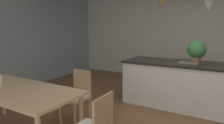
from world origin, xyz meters
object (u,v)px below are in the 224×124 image
object	(u,v)px
dining_table	(15,92)
chair_far_right	(77,94)
potted_plant_on_island	(197,50)
kitchen_island	(179,84)

from	to	relation	value
dining_table	chair_far_right	world-z (taller)	chair_far_right
chair_far_right	potted_plant_on_island	size ratio (longest dim) A/B	1.99
kitchen_island	potted_plant_on_island	xyz separation A→B (m)	(0.28, -0.00, 0.69)
dining_table	kitchen_island	size ratio (longest dim) A/B	0.90
dining_table	potted_plant_on_island	size ratio (longest dim) A/B	4.53
kitchen_island	potted_plant_on_island	distance (m)	0.74
potted_plant_on_island	dining_table	bearing A→B (deg)	-130.50
dining_table	chair_far_right	xyz separation A→B (m)	(0.45, 0.80, -0.19)
dining_table	potted_plant_on_island	xyz separation A→B (m)	(2.05, 2.40, 0.49)
dining_table	chair_far_right	bearing A→B (deg)	60.57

